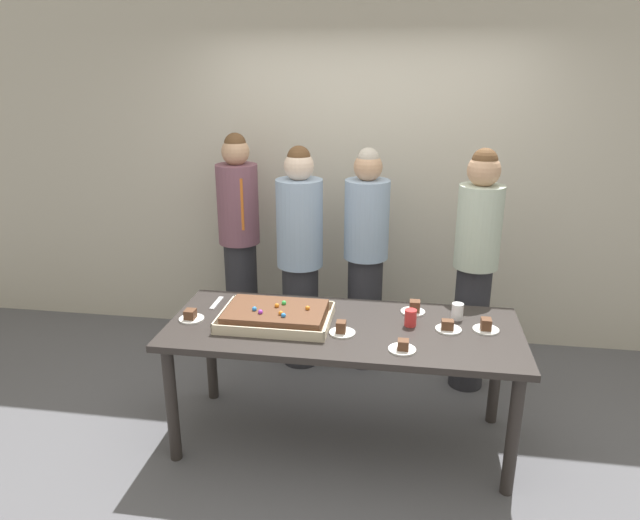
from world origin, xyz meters
The scene contains 17 objects.
ground_plane centered at (0.00, 0.00, 0.00)m, with size 12.00×12.00×0.00m, color #5B5B60.
interior_back_panel centered at (0.00, 1.60, 1.50)m, with size 8.00×0.12×3.00m, color beige.
party_table centered at (0.00, 0.00, 0.69)m, with size 2.06×0.84×0.78m.
sheet_cake centered at (-0.40, -0.01, 0.82)m, with size 0.65×0.45×0.11m.
plated_slice_near_left centered at (0.41, 0.26, 0.80)m, with size 0.15×0.15×0.08m.
plated_slice_near_right centered at (0.82, 0.06, 0.80)m, with size 0.15×0.15×0.07m.
plated_slice_far_left centered at (0.60, 0.03, 0.80)m, with size 0.15×0.15×0.06m.
plated_slice_far_right centered at (-0.91, -0.05, 0.80)m, with size 0.15×0.15×0.06m.
plated_slice_center_front centered at (0.01, -0.10, 0.80)m, with size 0.15×0.15×0.08m.
plated_slice_center_back centered at (0.35, -0.26, 0.80)m, with size 0.15×0.15×0.06m.
drink_cup_nearest centered at (0.67, 0.20, 0.83)m, with size 0.07×0.07×0.10m, color white.
drink_cup_middle centered at (0.39, 0.07, 0.83)m, with size 0.07×0.07×0.10m, color red.
cake_server_utensil centered at (-0.84, 0.21, 0.78)m, with size 0.03×0.20×0.01m, color silver.
person_serving_front centered at (0.82, 0.79, 0.92)m, with size 0.30×0.30×1.72m.
person_green_shirt_behind centered at (0.05, 1.00, 0.88)m, with size 0.33×0.33×1.68m.
person_striped_tie_right centered at (-0.44, 0.95, 0.88)m, with size 0.34×0.34×1.69m.
person_far_right_suit centered at (-0.96, 1.17, 0.92)m, with size 0.32×0.32×1.75m.
Camera 1 is at (0.34, -3.08, 2.23)m, focal length 32.54 mm.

